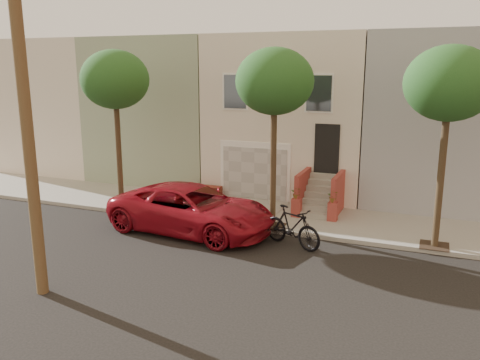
% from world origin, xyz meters
% --- Properties ---
extents(ground, '(90.00, 90.00, 0.00)m').
position_xyz_m(ground, '(0.00, 0.00, 0.00)').
color(ground, black).
rests_on(ground, ground).
extents(sidewalk, '(40.00, 3.70, 0.15)m').
position_xyz_m(sidewalk, '(0.00, 5.35, 0.07)').
color(sidewalk, gray).
rests_on(sidewalk, ground).
extents(house_row, '(33.10, 11.70, 7.00)m').
position_xyz_m(house_row, '(0.00, 11.19, 3.64)').
color(house_row, beige).
rests_on(house_row, sidewalk).
extents(tree_left, '(2.70, 2.57, 6.30)m').
position_xyz_m(tree_left, '(-5.50, 3.90, 5.26)').
color(tree_left, '#2D2116').
rests_on(tree_left, sidewalk).
extents(tree_mid, '(2.70, 2.57, 6.30)m').
position_xyz_m(tree_mid, '(1.00, 3.90, 5.26)').
color(tree_mid, '#2D2116').
rests_on(tree_mid, sidewalk).
extents(tree_right, '(2.70, 2.57, 6.30)m').
position_xyz_m(tree_right, '(6.50, 3.90, 5.26)').
color(tree_right, '#2D2116').
rests_on(tree_right, sidewalk).
extents(pickup_truck, '(6.28, 3.36, 1.68)m').
position_xyz_m(pickup_truck, '(-1.60, 2.64, 0.84)').
color(pickup_truck, maroon).
rests_on(pickup_truck, ground).
extents(motorcycle, '(2.32, 1.45, 1.35)m').
position_xyz_m(motorcycle, '(2.13, 2.51, 0.68)').
color(motorcycle, black).
rests_on(motorcycle, ground).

